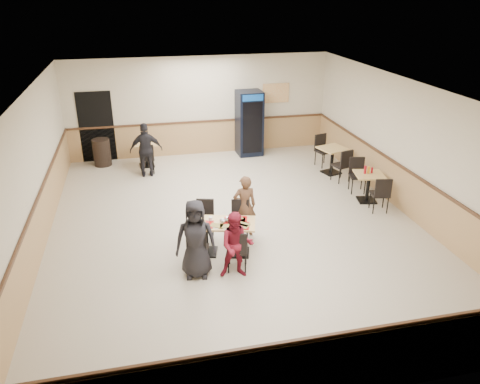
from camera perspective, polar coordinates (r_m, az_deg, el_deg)
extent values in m
plane|color=beige|center=(10.44, -0.63, -3.95)|extent=(10.00, 10.00, 0.00)
plane|color=silver|center=(9.42, -0.72, 12.41)|extent=(10.00, 10.00, 0.00)
plane|color=beige|center=(14.56, -4.91, 10.37)|extent=(8.00, 0.00, 8.00)
plane|color=beige|center=(5.60, 10.55, -13.58)|extent=(8.00, 0.00, 8.00)
plane|color=beige|center=(9.86, -24.05, 1.71)|extent=(0.00, 10.00, 10.00)
plane|color=beige|center=(11.32, 19.61, 5.13)|extent=(0.00, 10.00, 10.00)
cube|color=tan|center=(14.81, -4.77, 6.59)|extent=(7.98, 0.03, 1.00)
cube|color=tan|center=(11.65, 18.88, 0.47)|extent=(0.03, 9.98, 1.00)
cube|color=#472B19|center=(14.65, -4.83, 8.55)|extent=(7.98, 0.04, 0.06)
cube|color=black|center=(14.57, -17.09, 7.59)|extent=(1.00, 0.02, 2.10)
cube|color=orange|center=(14.97, 4.39, 11.94)|extent=(0.85, 0.02, 0.60)
cube|color=black|center=(9.40, -4.09, -7.28)|extent=(0.50, 0.50, 0.04)
cylinder|color=black|center=(9.23, -4.15, -5.54)|extent=(0.08, 0.08, 0.62)
cube|color=#DEB56C|center=(9.08, -4.21, -3.78)|extent=(0.78, 0.78, 0.04)
cube|color=black|center=(9.35, -0.17, -7.39)|extent=(0.50, 0.50, 0.04)
cylinder|color=black|center=(9.19, -0.17, -5.63)|extent=(0.08, 0.08, 0.62)
cube|color=#DEB56C|center=(9.03, -0.17, -3.87)|extent=(0.78, 0.78, 0.04)
imported|color=black|center=(8.38, -5.42, -5.74)|extent=(0.79, 0.58, 1.49)
imported|color=maroon|center=(8.37, -0.41, -6.52)|extent=(0.69, 0.57, 1.27)
imported|color=brown|center=(9.72, 0.57, -1.73)|extent=(0.49, 0.33, 1.34)
imported|color=black|center=(13.09, -11.36, 5.04)|extent=(0.89, 0.38, 1.51)
cube|color=#AD0C0B|center=(8.90, -0.21, -4.13)|extent=(0.47, 0.40, 0.02)
cube|color=#AD0C0B|center=(9.12, -0.43, -3.40)|extent=(0.47, 0.40, 0.02)
cube|color=#AD0C0B|center=(8.98, -4.58, -3.95)|extent=(0.47, 0.40, 0.02)
cube|color=#AD0C0B|center=(9.07, -0.66, -3.55)|extent=(0.47, 0.40, 0.02)
cylinder|color=white|center=(8.99, -4.86, -3.97)|extent=(0.21, 0.21, 0.01)
cube|color=#B88D47|center=(8.98, -4.87, -3.90)|extent=(0.25, 0.17, 0.02)
cylinder|color=white|center=(9.15, -0.42, -3.35)|extent=(0.21, 0.21, 0.01)
cube|color=#B88D47|center=(9.14, -0.42, -3.28)|extent=(0.28, 0.23, 0.02)
cylinder|color=white|center=(8.90, -2.86, -4.18)|extent=(0.21, 0.21, 0.01)
cube|color=#B88D47|center=(8.90, -2.87, -4.11)|extent=(0.28, 0.25, 0.02)
cylinder|color=white|center=(8.87, -1.70, -4.26)|extent=(0.21, 0.21, 0.01)
cube|color=#B88D47|center=(8.87, -1.70, -4.19)|extent=(0.26, 0.19, 0.02)
cylinder|color=white|center=(8.94, 0.39, -4.03)|extent=(0.21, 0.21, 0.01)
cube|color=#B88D47|center=(8.93, 0.39, -3.96)|extent=(0.28, 0.27, 0.02)
cylinder|color=white|center=(8.87, 0.29, -4.25)|extent=(0.21, 0.21, 0.01)
cube|color=#B88D47|center=(8.87, 0.29, -4.19)|extent=(0.28, 0.27, 0.02)
cylinder|color=white|center=(9.08, -3.61, -3.31)|extent=(0.07, 0.07, 0.09)
cylinder|color=white|center=(8.82, -4.10, -4.19)|extent=(0.07, 0.07, 0.09)
cylinder|color=white|center=(9.15, -5.29, -3.14)|extent=(0.07, 0.07, 0.09)
cylinder|color=#A9B0BC|center=(9.01, -1.51, -3.40)|extent=(0.07, 0.07, 0.12)
ellipsoid|color=silver|center=(9.00, -2.09, -3.52)|extent=(0.14, 0.14, 0.09)
cube|color=black|center=(11.96, 15.15, -0.96)|extent=(0.51, 0.51, 0.04)
cylinder|color=black|center=(11.83, 15.33, 0.55)|extent=(0.09, 0.09, 0.65)
cube|color=#DEB56C|center=(11.70, 15.50, 2.05)|extent=(0.79, 0.79, 0.04)
cube|color=black|center=(13.53, 11.02, 2.38)|extent=(0.55, 0.55, 0.04)
cylinder|color=black|center=(13.41, 11.14, 3.81)|extent=(0.09, 0.09, 0.68)
cube|color=#DEB56C|center=(13.29, 11.26, 5.22)|extent=(0.86, 0.86, 0.04)
cylinder|color=#A30B17|center=(11.66, 15.02, 2.65)|extent=(0.06, 0.06, 0.20)
cylinder|color=orange|center=(11.70, 15.40, 2.61)|extent=(0.06, 0.06, 0.17)
cylinder|color=#A30B17|center=(11.75, 15.78, 2.57)|extent=(0.05, 0.05, 0.14)
cube|color=black|center=(14.09, -11.26, 3.23)|extent=(0.44, 0.44, 0.04)
cylinder|color=black|center=(13.98, -11.37, 4.53)|extent=(0.08, 0.08, 0.64)
cube|color=#DEB56C|center=(13.88, -11.48, 5.82)|extent=(0.69, 0.69, 0.04)
cube|color=black|center=(14.57, 1.13, 8.39)|extent=(0.77, 0.75, 1.98)
cube|color=black|center=(14.24, 1.54, 7.80)|extent=(0.60, 0.04, 1.56)
cube|color=#0D4191|center=(14.01, 1.59, 11.40)|extent=(0.63, 0.04, 0.19)
cylinder|color=black|center=(14.34, -16.49, 4.66)|extent=(0.50, 0.50, 0.79)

